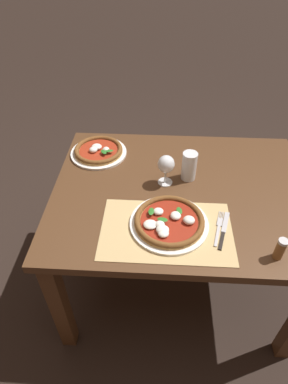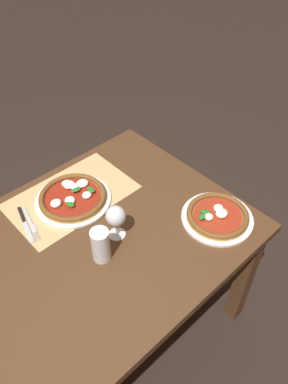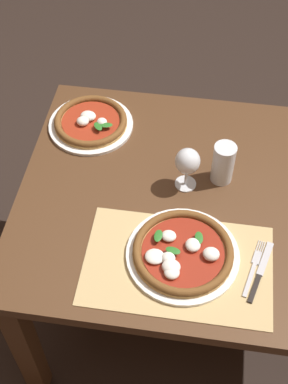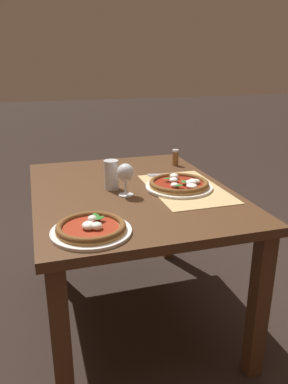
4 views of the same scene
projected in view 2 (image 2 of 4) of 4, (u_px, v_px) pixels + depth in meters
ground_plane at (107, 326)px, 2.01m from camera, size 24.00×24.00×0.00m
dining_table at (96, 255)px, 1.57m from camera, size 1.23×0.95×0.74m
paper_placemat at (71, 196)px, 1.67m from camera, size 0.55×0.34×0.00m
pizza_near at (73, 197)px, 1.63m from camera, size 0.33×0.33×0.05m
pizza_far at (217, 216)px, 1.56m from camera, size 0.30×0.30×0.05m
wine_glass at (116, 217)px, 1.44m from camera, size 0.08×0.08×0.16m
pint_glass at (101, 246)px, 1.39m from camera, size 0.07×0.07×0.15m
fork at (31, 223)px, 1.55m from camera, size 0.06×0.20×0.00m
knife at (25, 224)px, 1.54m from camera, size 0.07×0.21×0.01m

